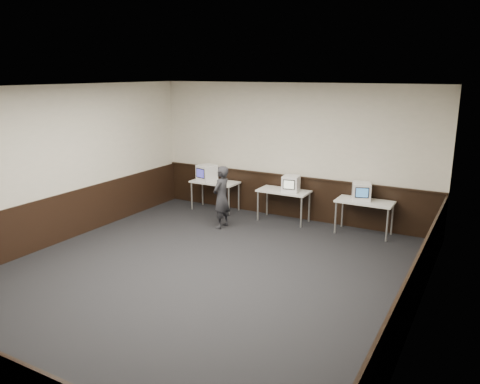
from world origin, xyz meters
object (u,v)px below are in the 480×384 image
(emac_center, at_px, (291,184))
(emac_right, at_px, (361,191))
(desk_center, at_px, (284,193))
(emac_left, at_px, (207,173))
(desk_left, at_px, (215,184))
(person, at_px, (221,197))
(desk_right, at_px, (365,204))

(emac_center, height_order, emac_right, emac_right)
(desk_center, bearing_deg, emac_center, -5.24)
(emac_left, height_order, emac_right, emac_left)
(desk_left, bearing_deg, person, -52.02)
(desk_left, height_order, emac_right, emac_right)
(person, bearing_deg, emac_left, -132.05)
(desk_right, height_order, emac_center, emac_center)
(emac_center, bearing_deg, desk_center, 165.84)
(desk_left, relative_size, emac_left, 2.33)
(desk_right, height_order, person, person)
(desk_left, height_order, desk_center, same)
(desk_right, height_order, emac_left, emac_left)
(emac_left, distance_m, emac_center, 2.31)
(desk_center, distance_m, person, 1.52)
(desk_left, relative_size, desk_right, 1.00)
(emac_center, relative_size, emac_right, 0.88)
(emac_right, bearing_deg, person, -176.28)
(emac_left, distance_m, emac_right, 3.93)
(desk_left, height_order, emac_left, emac_left)
(desk_right, relative_size, emac_left, 2.33)
(desk_left, bearing_deg, emac_center, -0.46)
(desk_right, bearing_deg, emac_left, -179.63)
(desk_center, distance_m, emac_center, 0.31)
(desk_left, distance_m, emac_right, 3.71)
(emac_center, xyz_separation_m, emac_right, (1.62, 0.05, 0.01))
(emac_right, height_order, person, person)
(emac_left, relative_size, emac_right, 1.03)
(desk_left, distance_m, emac_left, 0.35)
(emac_center, distance_m, emac_right, 1.62)
(emac_center, bearing_deg, emac_right, -7.06)
(desk_left, xyz_separation_m, desk_right, (3.80, 0.00, 0.00))
(desk_center, bearing_deg, emac_left, -179.30)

